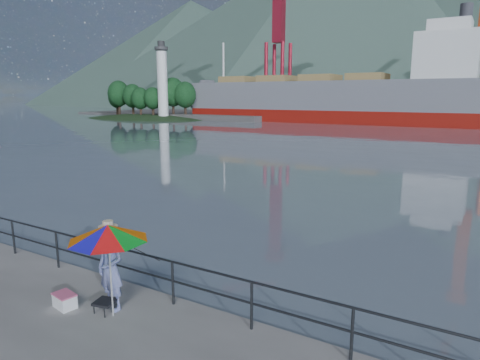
{
  "coord_description": "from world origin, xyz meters",
  "views": [
    {
      "loc": [
        8.82,
        -5.06,
        4.57
      ],
      "look_at": [
        2.13,
        6.0,
        2.0
      ],
      "focal_mm": 32.0,
      "sensor_mm": 36.0,
      "label": 1
    }
  ],
  "objects_px": {
    "cooler_bag": "(65,301)",
    "bulk_carrier": "(345,98)",
    "fisherman": "(111,269)",
    "beach_umbrella": "(108,233)"
  },
  "relations": [
    {
      "from": "cooler_bag",
      "to": "beach_umbrella",
      "type": "bearing_deg",
      "value": 23.86
    },
    {
      "from": "fisherman",
      "to": "cooler_bag",
      "type": "height_order",
      "value": "fisherman"
    },
    {
      "from": "beach_umbrella",
      "to": "cooler_bag",
      "type": "xyz_separation_m",
      "value": [
        -1.18,
        -0.29,
        -1.69
      ]
    },
    {
      "from": "fisherman",
      "to": "bulk_carrier",
      "type": "distance_m",
      "value": 71.54
    },
    {
      "from": "fisherman",
      "to": "bulk_carrier",
      "type": "height_order",
      "value": "bulk_carrier"
    },
    {
      "from": "cooler_bag",
      "to": "bulk_carrier",
      "type": "xyz_separation_m",
      "value": [
        -16.13,
        69.91,
        3.92
      ]
    },
    {
      "from": "fisherman",
      "to": "bulk_carrier",
      "type": "relative_size",
      "value": 0.03
    },
    {
      "from": "cooler_bag",
      "to": "bulk_carrier",
      "type": "height_order",
      "value": "bulk_carrier"
    },
    {
      "from": "beach_umbrella",
      "to": "cooler_bag",
      "type": "height_order",
      "value": "beach_umbrella"
    },
    {
      "from": "beach_umbrella",
      "to": "bulk_carrier",
      "type": "bearing_deg",
      "value": 103.96
    }
  ]
}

